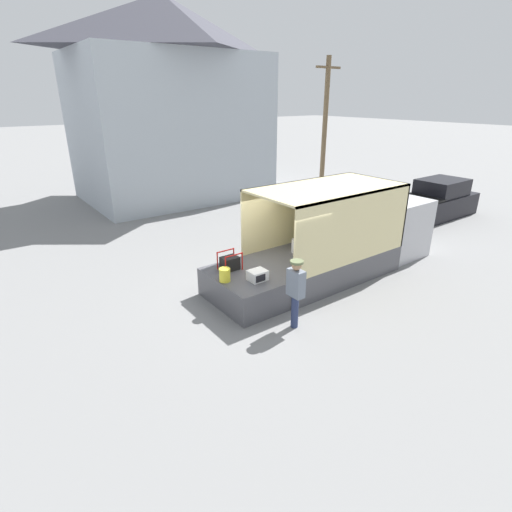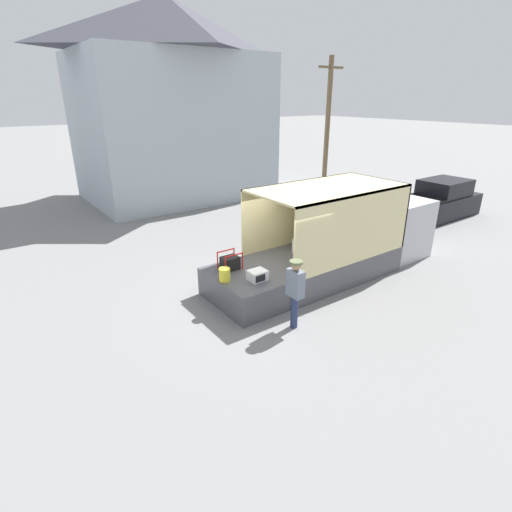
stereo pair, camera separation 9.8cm
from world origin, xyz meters
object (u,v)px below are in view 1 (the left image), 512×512
(orange_bucket, at_px, (225,275))
(pickup_truck_black, at_px, (433,203))
(worker_person, at_px, (296,287))
(portable_generator, at_px, (230,263))
(utility_pole, at_px, (325,123))
(box_truck, at_px, (355,240))
(microwave, at_px, (258,275))

(orange_bucket, height_order, pickup_truck_black, pickup_truck_black)
(orange_bucket, relative_size, worker_person, 0.20)
(portable_generator, xyz_separation_m, pickup_truck_black, (11.90, 1.04, -0.30))
(worker_person, distance_m, pickup_truck_black, 12.05)
(orange_bucket, bearing_deg, portable_generator, 46.03)
(worker_person, distance_m, utility_pole, 16.18)
(pickup_truck_black, bearing_deg, portable_generator, -175.03)
(utility_pole, bearing_deg, worker_person, -137.36)
(orange_bucket, bearing_deg, pickup_truck_black, 7.31)
(pickup_truck_black, bearing_deg, orange_bucket, -172.69)
(worker_person, height_order, utility_pole, utility_pole)
(box_truck, xyz_separation_m, microwave, (-4.42, -0.49, 0.10))
(pickup_truck_black, bearing_deg, worker_person, -163.72)
(worker_person, bearing_deg, microwave, 96.74)
(microwave, bearing_deg, worker_person, -83.26)
(box_truck, distance_m, portable_generator, 4.63)
(worker_person, bearing_deg, portable_generator, 98.21)
(box_truck, bearing_deg, microwave, -173.63)
(orange_bucket, bearing_deg, utility_pole, 35.58)
(pickup_truck_black, height_order, utility_pole, utility_pole)
(worker_person, xyz_separation_m, pickup_truck_black, (11.56, 3.38, -0.39))
(box_truck, relative_size, pickup_truck_black, 1.30)
(box_truck, relative_size, utility_pole, 0.89)
(portable_generator, xyz_separation_m, utility_pole, (12.07, 8.46, 2.83))
(pickup_truck_black, distance_m, utility_pole, 8.06)
(microwave, height_order, worker_person, worker_person)
(box_truck, height_order, orange_bucket, box_truck)
(portable_generator, relative_size, utility_pole, 0.08)
(portable_generator, xyz_separation_m, worker_person, (0.34, -2.34, 0.08))
(microwave, relative_size, utility_pole, 0.06)
(worker_person, bearing_deg, pickup_truck_black, 16.28)
(utility_pole, bearing_deg, microwave, -141.41)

